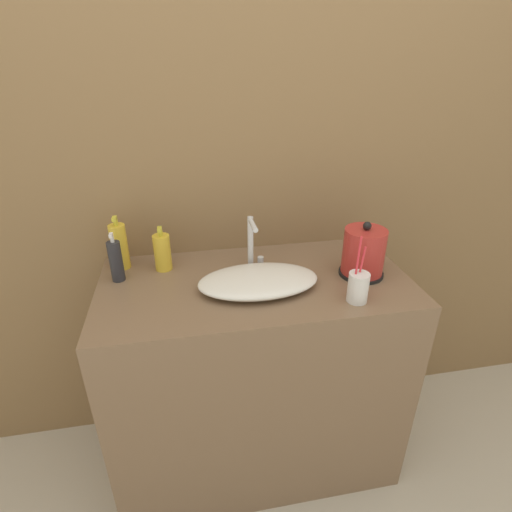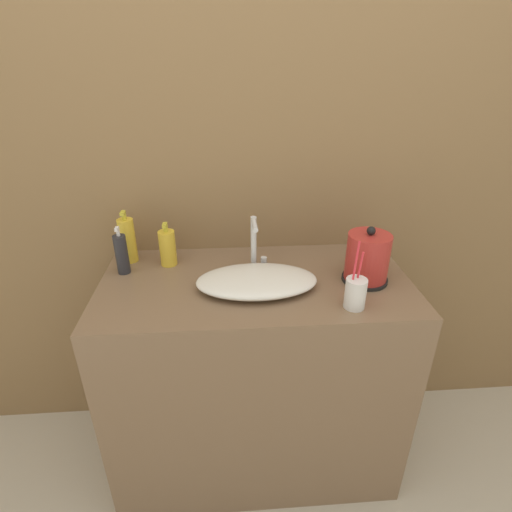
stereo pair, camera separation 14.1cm
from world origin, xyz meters
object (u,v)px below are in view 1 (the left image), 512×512
at_px(faucet, 253,242).
at_px(toothbrush_cup, 358,287).
at_px(lotion_bottle, 120,246).
at_px(electric_kettle, 363,254).
at_px(mouthwash_bottle, 162,252).
at_px(shampoo_bottle, 116,261).

height_order(faucet, toothbrush_cup, toothbrush_cup).
xyz_separation_m(faucet, toothbrush_cup, (0.30, -0.29, -0.06)).
distance_m(faucet, lotion_bottle, 0.51).
bearing_deg(faucet, lotion_bottle, 168.50).
bearing_deg(electric_kettle, mouthwash_bottle, 166.05).
bearing_deg(toothbrush_cup, faucet, 136.03).
bearing_deg(lotion_bottle, toothbrush_cup, -26.06).
relative_size(faucet, toothbrush_cup, 0.91).
bearing_deg(toothbrush_cup, shampoo_bottle, 159.96).
xyz_separation_m(faucet, shampoo_bottle, (-0.50, 0.00, -0.03)).
distance_m(lotion_bottle, shampoo_bottle, 0.10).
xyz_separation_m(electric_kettle, shampoo_bottle, (-0.89, 0.13, -0.01)).
bearing_deg(mouthwash_bottle, electric_kettle, -13.95).
xyz_separation_m(lotion_bottle, mouthwash_bottle, (0.16, -0.04, -0.02)).
relative_size(shampoo_bottle, mouthwash_bottle, 1.07).
bearing_deg(lotion_bottle, mouthwash_bottle, -15.00).
distance_m(electric_kettle, shampoo_bottle, 0.90).
distance_m(faucet, shampoo_bottle, 0.50).
height_order(electric_kettle, toothbrush_cup, toothbrush_cup).
bearing_deg(shampoo_bottle, mouthwash_bottle, 18.87).
distance_m(lotion_bottle, mouthwash_bottle, 0.16).
xyz_separation_m(faucet, electric_kettle, (0.39, -0.12, -0.03)).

